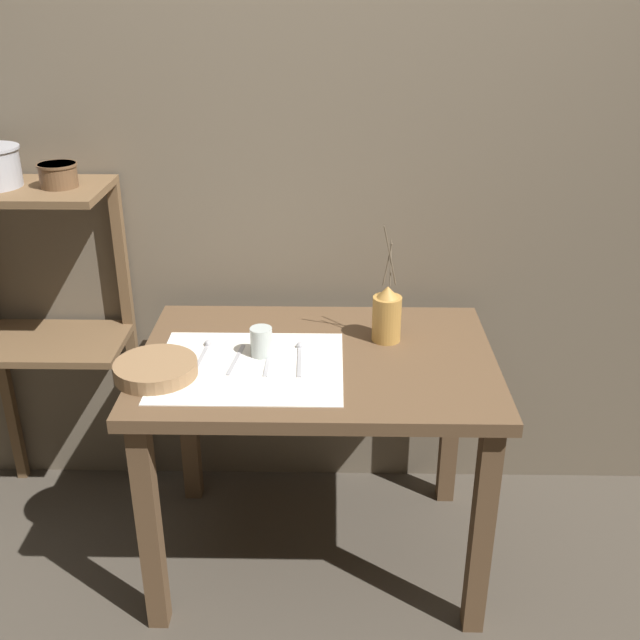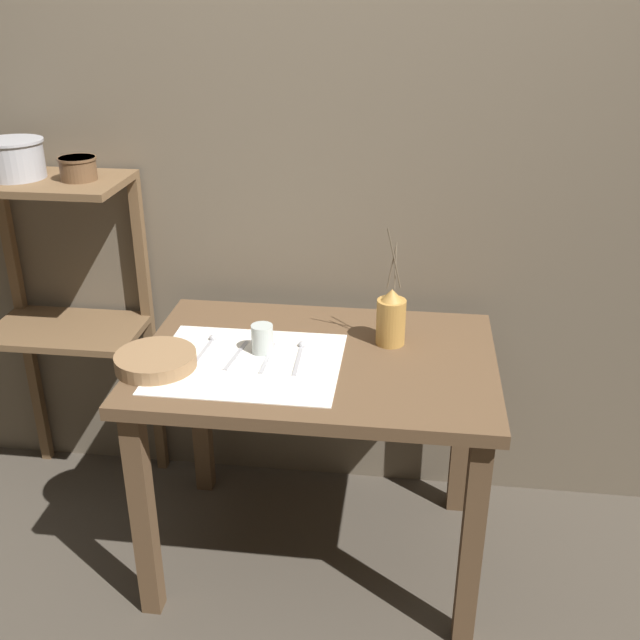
{
  "view_description": "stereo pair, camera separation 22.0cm",
  "coord_description": "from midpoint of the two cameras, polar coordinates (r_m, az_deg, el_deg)",
  "views": [
    {
      "loc": [
        0.04,
        -2.0,
        1.8
      ],
      "look_at": [
        0.01,
        0.0,
        0.88
      ],
      "focal_mm": 42.0,
      "sensor_mm": 36.0,
      "label": 1
    },
    {
      "loc": [
        0.26,
        -1.98,
        1.8
      ],
      "look_at": [
        0.01,
        0.0,
        0.88
      ],
      "focal_mm": 42.0,
      "sensor_mm": 36.0,
      "label": 2
    }
  ],
  "objects": [
    {
      "name": "wooden_bowl",
      "position": [
        2.21,
        -9.65,
        -3.14
      ],
      "size": [
        0.24,
        0.24,
        0.04
      ],
      "color": "#8E6B47",
      "rests_on": "wooden_table"
    },
    {
      "name": "glass_tumbler_near",
      "position": [
        2.25,
        -1.63,
        -1.48
      ],
      "size": [
        0.07,
        0.07,
        0.09
      ],
      "color": "#B7C1BC",
      "rests_on": "wooden_table"
    },
    {
      "name": "wooden_table",
      "position": [
        2.31,
        2.52,
        -5.32
      ],
      "size": [
        1.07,
        0.74,
        0.76
      ],
      "color": "brown",
      "rests_on": "ground_plane"
    },
    {
      "name": "spoon_outer",
      "position": [
        2.32,
        -5.81,
        -1.9
      ],
      "size": [
        0.03,
        0.2,
        0.02
      ],
      "color": "#A8A8AD",
      "rests_on": "wooden_table"
    },
    {
      "name": "pitcher_with_flowers",
      "position": [
        2.31,
        8.15,
        0.06
      ],
      "size": [
        0.09,
        0.09,
        0.38
      ],
      "color": "#B7843D",
      "rests_on": "wooden_table"
    },
    {
      "name": "linen_cloth",
      "position": [
        2.21,
        -2.68,
        -3.36
      ],
      "size": [
        0.55,
        0.45,
        0.0
      ],
      "color": "white",
      "rests_on": "wooden_table"
    },
    {
      "name": "ground_plane",
      "position": [
        2.69,
        2.25,
        -17.3
      ],
      "size": [
        12.0,
        12.0,
        0.0
      ],
      "primitive_type": "plane",
      "color": "#473F35"
    },
    {
      "name": "stone_wall_back",
      "position": [
        2.55,
        3.72,
        11.09
      ],
      "size": [
        7.0,
        0.06,
        2.4
      ],
      "color": "#6B5E4C",
      "rests_on": "ground_plane"
    },
    {
      "name": "spoon_inner",
      "position": [
        2.27,
        1.28,
        -2.43
      ],
      "size": [
        0.02,
        0.2,
        0.02
      ],
      "color": "#A8A8AD",
      "rests_on": "wooden_table"
    },
    {
      "name": "metal_pot_large",
      "position": [
        2.59,
        -20.07,
        11.51
      ],
      "size": [
        0.2,
        0.2,
        0.12
      ],
      "color": "#A8A8AD",
      "rests_on": "wooden_shelf_unit"
    },
    {
      "name": "wooden_shelf_unit",
      "position": [
        2.71,
        -16.71,
        2.92
      ],
      "size": [
        0.53,
        0.33,
        1.2
      ],
      "color": "brown",
      "rests_on": "ground_plane"
    },
    {
      "name": "knife_center",
      "position": [
        2.25,
        -3.63,
        -2.77
      ],
      "size": [
        0.04,
        0.19,
        0.0
      ],
      "color": "#A8A8AD",
      "rests_on": "wooden_table"
    },
    {
      "name": "fork_inner",
      "position": [
        2.23,
        -1.21,
        -2.98
      ],
      "size": [
        0.01,
        0.19,
        0.0
      ],
      "color": "#A8A8AD",
      "rests_on": "wooden_table"
    },
    {
      "name": "metal_pot_small",
      "position": [
        2.51,
        -15.57,
        11.1
      ],
      "size": [
        0.12,
        0.12,
        0.07
      ],
      "color": "brown",
      "rests_on": "wooden_shelf_unit"
    }
  ]
}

